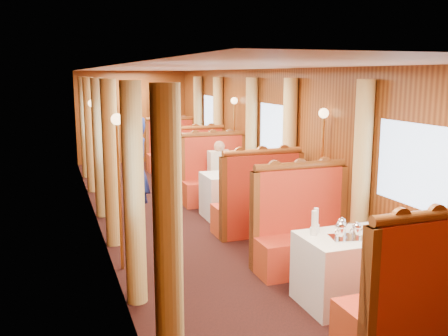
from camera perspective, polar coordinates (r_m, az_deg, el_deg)
name	(u,v)px	position (r m, az deg, el deg)	size (l,w,h in m)	color
floor	(192,220)	(8.41, -3.66, -5.98)	(3.00, 12.00, 0.01)	black
ceiling	(190,68)	(8.06, -3.87, 11.31)	(3.00, 12.00, 0.01)	silver
wall_far	(132,117)	(13.98, -10.44, 5.75)	(3.00, 2.50, 0.01)	brown
wall_left	(97,151)	(7.87, -14.33, 1.89)	(12.00, 2.50, 0.01)	brown
wall_right	(275,142)	(8.66, 5.86, 2.94)	(12.00, 2.50, 0.01)	brown
doorway_far	(133,126)	(13.97, -10.39, 4.72)	(0.80, 0.04, 2.00)	brown
table_near	(350,269)	(5.55, 14.20, -11.16)	(1.05, 0.72, 0.75)	white
banquette_near_fwd	(416,306)	(4.79, 21.12, -14.54)	(1.30, 0.55, 1.34)	#AB1316
banquette_near_aft	(304,236)	(6.34, 9.14, -7.68)	(1.30, 0.55, 1.34)	#AB1316
table_mid	(234,195)	(8.53, 1.17, -3.10)	(1.05, 0.72, 0.75)	white
banquette_mid_fwd	(258,207)	(7.61, 3.86, -4.45)	(1.30, 0.55, 1.34)	#AB1316
banquette_mid_aft	(215,180)	(9.46, -0.98, -1.43)	(1.30, 0.55, 1.34)	#AB1316
table_far	(182,162)	(11.81, -4.79, 0.73)	(1.05, 0.72, 0.75)	white
banquette_far_fwd	(194,167)	(10.83, -3.43, 0.11)	(1.30, 0.55, 1.34)	#AB1316
banquette_far_aft	(172,153)	(12.77, -5.94, 1.68)	(1.30, 0.55, 1.34)	#AB1316
tea_tray	(347,238)	(5.31, 13.88, -7.74)	(0.34, 0.26, 0.01)	silver
teapot_left	(340,232)	(5.25, 13.15, -7.16)	(0.18, 0.13, 0.14)	silver
teapot_right	(356,232)	(5.33, 14.89, -7.09)	(0.15, 0.11, 0.12)	silver
teapot_back	(342,227)	(5.44, 13.30, -6.63)	(0.16, 0.12, 0.13)	silver
fruit_plate	(385,235)	(5.46, 17.92, -7.30)	(0.24, 0.24, 0.05)	white
cup_inboard	(314,225)	(5.31, 10.22, -6.48)	(0.08, 0.08, 0.26)	white
cup_outboard	(316,222)	(5.42, 10.46, -6.14)	(0.08, 0.08, 0.26)	white
rose_vase_mid	(234,164)	(8.38, 1.15, 0.50)	(0.06, 0.06, 0.36)	silver
rose_vase_far	(182,138)	(11.76, -4.79, 3.41)	(0.06, 0.06, 0.36)	silver
window_left_near	(135,186)	(4.42, -10.10, -1.99)	(1.20, 0.90, 0.01)	#8DADD7
curtain_left_near_a	(168,242)	(3.77, -6.41, -8.44)	(0.22, 0.22, 2.35)	#DABC6F
curtain_left_near_b	(134,195)	(5.25, -10.27, -3.07)	(0.22, 0.22, 2.35)	#DABC6F
window_right_near	(414,165)	(5.69, 20.88, 0.29)	(1.20, 0.90, 0.01)	#8DADD7
curtain_right_near_b	(361,177)	(6.28, 15.42, -1.02)	(0.22, 0.22, 2.35)	#DABC6F
window_left_mid	(97,138)	(7.85, -14.29, 3.34)	(1.20, 0.90, 0.01)	#8DADD7
curtain_left_mid_a	(111,164)	(7.13, -12.77, 0.46)	(0.22, 0.22, 2.35)	#DABC6F
curtain_left_mid_b	(100,148)	(8.66, -13.99, 2.18)	(0.22, 0.22, 2.35)	#DABC6F
window_right_mid	(274,131)	(8.63, 5.79, 4.25)	(1.20, 0.90, 0.01)	#8DADD7
curtain_right_mid_a	(289,154)	(7.92, 7.45, 1.64)	(0.22, 0.22, 2.35)	#DABC6F
curtain_right_mid_b	(251,141)	(9.33, 3.14, 3.07)	(0.22, 0.22, 2.35)	#DABC6F
window_left_far	(82,119)	(11.32, -15.93, 5.42)	(1.20, 0.90, 0.01)	#8DADD7
curtain_left_far_a	(90,135)	(10.58, -15.02, 3.62)	(0.22, 0.22, 2.35)	#DABC6F
curtain_left_far_b	(85,128)	(12.13, -15.61, 4.45)	(0.22, 0.22, 2.35)	#DABC6F
window_right_far	(212,115)	(11.87, -1.42, 6.05)	(1.20, 0.90, 0.01)	#8DADD7
curtain_right_far_a	(218,130)	(11.13, -0.68, 4.32)	(0.22, 0.22, 2.35)	#DABC6F
curtain_right_far_b	(198,124)	(12.61, -2.96, 5.05)	(0.22, 0.22, 2.35)	#DABC6F
sconce_left_fore	(118,160)	(6.14, -11.97, 0.86)	(0.14, 0.14, 1.95)	#BF8C3F
sconce_right_fore	(322,149)	(7.06, 11.18, 2.15)	(0.14, 0.14, 1.95)	#BF8C3F
sconce_left_aft	(93,130)	(9.60, -14.73, 4.21)	(0.14, 0.14, 1.95)	#BF8C3F
sconce_right_aft	(234,125)	(10.21, 1.17, 4.92)	(0.14, 0.14, 1.95)	#BF8C3F
steward	(136,169)	(8.31, -10.03, -0.13)	(0.64, 0.42, 1.75)	navy
passenger	(220,166)	(9.15, -0.47, 0.19)	(0.40, 0.44, 0.76)	beige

